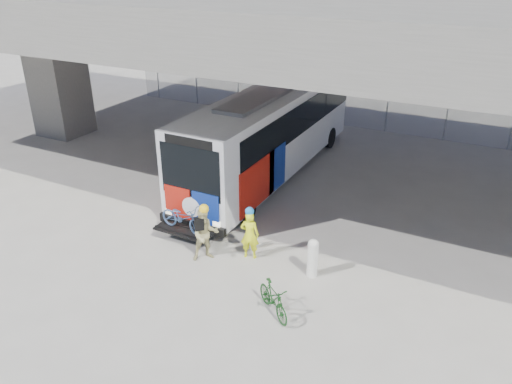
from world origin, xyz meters
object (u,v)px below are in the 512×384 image
Objects in this scene: cyclist_hivis at (250,234)px; bollard at (313,256)px; bus at (272,126)px; cyclist_tan at (205,234)px; bike_parked at (273,299)px.

bollard is at bearing 164.17° from cyclist_hivis.
cyclist_hivis is (2.32, -6.32, -1.26)m from bus.
bus is 6.80× the size of cyclist_tan.
cyclist_hivis is 1.13× the size of bike_parked.
bus is 7.88m from bollard.
bike_parked is (1.84, -2.14, -0.38)m from cyclist_hivis.
cyclist_tan is (1.14, -7.03, -1.21)m from bus.
bollard is 0.70× the size of cyclist_hivis.
cyclist_hivis is 2.84m from bike_parked.
cyclist_hivis reaches higher than bollard.
bus is 10.47× the size of bollard.
cyclist_tan is (-1.17, -0.71, 0.05)m from cyclist_hivis.
bollard is at bearing -30.93° from cyclist_tan.
cyclist_tan is at bearing -168.35° from bollard.
bus is at bearing -84.73° from cyclist_hivis.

